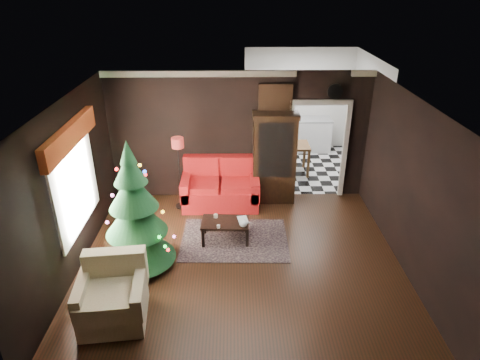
{
  "coord_description": "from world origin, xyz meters",
  "views": [
    {
      "loc": [
        -0.11,
        -5.91,
        4.47
      ],
      "look_at": [
        0.0,
        0.9,
        1.15
      ],
      "focal_mm": 31.27,
      "sensor_mm": 36.0,
      "label": 1
    }
  ],
  "objects_px": {
    "floor_lamp": "(180,174)",
    "coffee_table": "(225,230)",
    "curio_cabinet": "(274,160)",
    "wall_clock": "(335,91)",
    "teapot": "(243,223)",
    "kitchen_table": "(294,158)",
    "christmas_tree": "(135,212)",
    "armchair": "(112,293)",
    "loveseat": "(220,184)"
  },
  "relations": [
    {
      "from": "curio_cabinet",
      "to": "wall_clock",
      "type": "distance_m",
      "value": 1.88
    },
    {
      "from": "armchair",
      "to": "kitchen_table",
      "type": "xyz_separation_m",
      "value": [
        3.24,
        5.0,
        -0.08
      ]
    },
    {
      "from": "coffee_table",
      "to": "christmas_tree",
      "type": "bearing_deg",
      "value": -153.36
    },
    {
      "from": "teapot",
      "to": "armchair",
      "type": "bearing_deg",
      "value": -136.51
    },
    {
      "from": "armchair",
      "to": "teapot",
      "type": "xyz_separation_m",
      "value": [
        1.9,
        1.8,
        0.02
      ]
    },
    {
      "from": "teapot",
      "to": "kitchen_table",
      "type": "distance_m",
      "value": 3.47
    },
    {
      "from": "coffee_table",
      "to": "teapot",
      "type": "height_order",
      "value": "teapot"
    },
    {
      "from": "coffee_table",
      "to": "wall_clock",
      "type": "xyz_separation_m",
      "value": [
        2.23,
        1.76,
        2.17
      ]
    },
    {
      "from": "curio_cabinet",
      "to": "teapot",
      "type": "relative_size",
      "value": 11.39
    },
    {
      "from": "floor_lamp",
      "to": "coffee_table",
      "type": "height_order",
      "value": "floor_lamp"
    },
    {
      "from": "curio_cabinet",
      "to": "christmas_tree",
      "type": "height_order",
      "value": "christmas_tree"
    },
    {
      "from": "floor_lamp",
      "to": "wall_clock",
      "type": "height_order",
      "value": "wall_clock"
    },
    {
      "from": "coffee_table",
      "to": "wall_clock",
      "type": "height_order",
      "value": "wall_clock"
    },
    {
      "from": "kitchen_table",
      "to": "coffee_table",
      "type": "bearing_deg",
      "value": -119.09
    },
    {
      "from": "curio_cabinet",
      "to": "kitchen_table",
      "type": "height_order",
      "value": "curio_cabinet"
    },
    {
      "from": "armchair",
      "to": "wall_clock",
      "type": "distance_m",
      "value": 5.67
    },
    {
      "from": "christmas_tree",
      "to": "teapot",
      "type": "distance_m",
      "value": 1.94
    },
    {
      "from": "loveseat",
      "to": "christmas_tree",
      "type": "height_order",
      "value": "christmas_tree"
    },
    {
      "from": "loveseat",
      "to": "floor_lamp",
      "type": "relative_size",
      "value": 1.09
    },
    {
      "from": "teapot",
      "to": "kitchen_table",
      "type": "xyz_separation_m",
      "value": [
        1.35,
        3.2,
        -0.11
      ]
    },
    {
      "from": "coffee_table",
      "to": "wall_clock",
      "type": "distance_m",
      "value": 3.58
    },
    {
      "from": "coffee_table",
      "to": "teapot",
      "type": "bearing_deg",
      "value": -29.43
    },
    {
      "from": "armchair",
      "to": "loveseat",
      "type": "bearing_deg",
      "value": 60.86
    },
    {
      "from": "christmas_tree",
      "to": "teapot",
      "type": "relative_size",
      "value": 13.83
    },
    {
      "from": "floor_lamp",
      "to": "kitchen_table",
      "type": "xyz_separation_m",
      "value": [
        2.63,
        1.82,
        -0.45
      ]
    },
    {
      "from": "floor_lamp",
      "to": "kitchen_table",
      "type": "distance_m",
      "value": 3.23
    },
    {
      "from": "kitchen_table",
      "to": "floor_lamp",
      "type": "bearing_deg",
      "value": -145.27
    },
    {
      "from": "curio_cabinet",
      "to": "wall_clock",
      "type": "relative_size",
      "value": 5.94
    },
    {
      "from": "floor_lamp",
      "to": "coffee_table",
      "type": "distance_m",
      "value": 1.65
    },
    {
      "from": "wall_clock",
      "to": "loveseat",
      "type": "bearing_deg",
      "value": -170.34
    },
    {
      "from": "floor_lamp",
      "to": "loveseat",
      "type": "bearing_deg",
      "value": 11.65
    },
    {
      "from": "curio_cabinet",
      "to": "coffee_table",
      "type": "height_order",
      "value": "curio_cabinet"
    },
    {
      "from": "curio_cabinet",
      "to": "floor_lamp",
      "type": "xyz_separation_m",
      "value": [
        -1.98,
        -0.39,
        -0.12
      ]
    },
    {
      "from": "coffee_table",
      "to": "floor_lamp",
      "type": "bearing_deg",
      "value": 128.43
    },
    {
      "from": "christmas_tree",
      "to": "kitchen_table",
      "type": "xyz_separation_m",
      "value": [
        3.12,
        3.74,
        -0.68
      ]
    },
    {
      "from": "wall_clock",
      "to": "kitchen_table",
      "type": "xyz_separation_m",
      "value": [
        -0.55,
        1.25,
        -2.0
      ]
    },
    {
      "from": "curio_cabinet",
      "to": "armchair",
      "type": "relative_size",
      "value": 1.97
    },
    {
      "from": "armchair",
      "to": "kitchen_table",
      "type": "distance_m",
      "value": 5.96
    },
    {
      "from": "armchair",
      "to": "wall_clock",
      "type": "relative_size",
      "value": 3.01
    },
    {
      "from": "curio_cabinet",
      "to": "christmas_tree",
      "type": "xyz_separation_m",
      "value": [
        -2.47,
        -2.31,
        0.1
      ]
    },
    {
      "from": "wall_clock",
      "to": "kitchen_table",
      "type": "relative_size",
      "value": 0.43
    },
    {
      "from": "wall_clock",
      "to": "kitchen_table",
      "type": "distance_m",
      "value": 2.43
    },
    {
      "from": "christmas_tree",
      "to": "wall_clock",
      "type": "height_order",
      "value": "wall_clock"
    },
    {
      "from": "christmas_tree",
      "to": "coffee_table",
      "type": "height_order",
      "value": "christmas_tree"
    },
    {
      "from": "armchair",
      "to": "kitchen_table",
      "type": "bearing_deg",
      "value": 51.2
    },
    {
      "from": "armchair",
      "to": "coffee_table",
      "type": "xyz_separation_m",
      "value": [
        1.57,
        1.99,
        -0.25
      ]
    },
    {
      "from": "floor_lamp",
      "to": "coffee_table",
      "type": "relative_size",
      "value": 1.79
    },
    {
      "from": "floor_lamp",
      "to": "wall_clock",
      "type": "xyz_separation_m",
      "value": [
        3.18,
        0.57,
        1.55
      ]
    },
    {
      "from": "armchair",
      "to": "teapot",
      "type": "height_order",
      "value": "armchair"
    },
    {
      "from": "curio_cabinet",
      "to": "wall_clock",
      "type": "height_order",
      "value": "wall_clock"
    }
  ]
}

